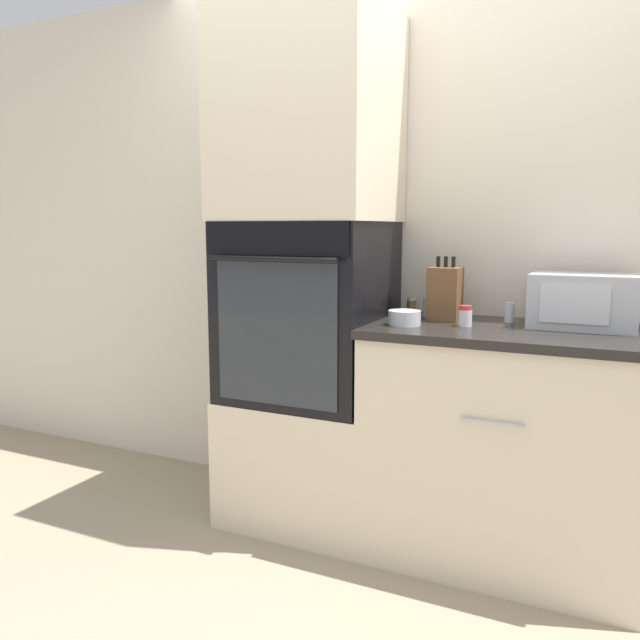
{
  "coord_description": "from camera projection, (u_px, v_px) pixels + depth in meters",
  "views": [
    {
      "loc": [
        0.86,
        -2.15,
        1.32
      ],
      "look_at": [
        -0.24,
        0.21,
        0.93
      ],
      "focal_mm": 35.0,
      "sensor_mm": 36.0,
      "label": 1
    }
  ],
  "objects": [
    {
      "name": "condiment_jar_far",
      "position": [
        465.0,
        316.0,
        2.42
      ],
      "size": [
        0.05,
        0.05,
        0.08
      ],
      "color": "silver",
      "rests_on": "counter_unit"
    },
    {
      "name": "condiment_jar_back",
      "position": [
        510.0,
        313.0,
        2.53
      ],
      "size": [
        0.04,
        0.04,
        0.08
      ],
      "color": "silver",
      "rests_on": "counter_unit"
    },
    {
      "name": "ground_plane",
      "position": [
        353.0,
        562.0,
        2.48
      ],
      "size": [
        12.0,
        12.0,
        0.0
      ],
      "primitive_type": "plane",
      "color": "gray"
    },
    {
      "name": "oven_cabinet_base",
      "position": [
        309.0,
        456.0,
        2.85
      ],
      "size": [
        0.68,
        0.6,
        0.57
      ],
      "color": "beige",
      "rests_on": "ground_plane"
    },
    {
      "name": "oven_cabinet_upper",
      "position": [
        308.0,
        117.0,
        2.63
      ],
      "size": [
        0.68,
        0.6,
        0.87
      ],
      "color": "beige",
      "rests_on": "wall_oven"
    },
    {
      "name": "condiment_jar_mid",
      "position": [
        428.0,
        307.0,
        2.7
      ],
      "size": [
        0.04,
        0.04,
        0.08
      ],
      "color": "silver",
      "rests_on": "counter_unit"
    },
    {
      "name": "condiment_jar_near",
      "position": [
        412.0,
        305.0,
        2.82
      ],
      "size": [
        0.04,
        0.04,
        0.07
      ],
      "color": "brown",
      "rests_on": "counter_unit"
    },
    {
      "name": "bowl",
      "position": [
        404.0,
        318.0,
        2.46
      ],
      "size": [
        0.13,
        0.13,
        0.06
      ],
      "color": "silver",
      "rests_on": "counter_unit"
    },
    {
      "name": "counter_unit",
      "position": [
        504.0,
        445.0,
        2.46
      ],
      "size": [
        1.05,
        0.63,
        0.94
      ],
      "color": "beige",
      "rests_on": "ground_plane"
    },
    {
      "name": "knife_block",
      "position": [
        445.0,
        294.0,
        2.58
      ],
      "size": [
        0.13,
        0.13,
        0.26
      ],
      "color": "brown",
      "rests_on": "counter_unit"
    },
    {
      "name": "wall_back",
      "position": [
        407.0,
        243.0,
        2.86
      ],
      "size": [
        8.0,
        0.05,
        2.5
      ],
      "color": "beige",
      "rests_on": "ground_plane"
    },
    {
      "name": "microwave",
      "position": [
        583.0,
        301.0,
        2.38
      ],
      "size": [
        0.38,
        0.27,
        0.21
      ],
      "color": "#B2B5BA",
      "rests_on": "counter_unit"
    },
    {
      "name": "wall_oven",
      "position": [
        308.0,
        311.0,
        2.75
      ],
      "size": [
        0.66,
        0.64,
        0.78
      ],
      "color": "black",
      "rests_on": "oven_cabinet_base"
    }
  ]
}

